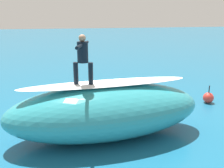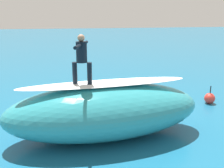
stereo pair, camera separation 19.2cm
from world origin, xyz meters
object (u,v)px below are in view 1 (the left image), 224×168
object	(u,v)px
surfer_riding	(83,56)
surfboard_paddling	(131,100)
buoy_marker	(208,98)
surfer_paddling	(133,97)
surfboard_riding	(84,85)

from	to	relation	value
surfer_riding	surfboard_paddling	bearing A→B (deg)	-109.01
surfer_riding	buoy_marker	world-z (taller)	surfer_riding
surfboard_paddling	surfer_paddling	size ratio (longest dim) A/B	1.29
surfboard_riding	surfer_paddling	distance (m)	4.78
surfboard_riding	surfer_paddling	world-z (taller)	surfboard_riding
surfer_paddling	surfer_riding	bearing A→B (deg)	73.52
surfboard_riding	surfboard_paddling	world-z (taller)	surfboard_riding
surfboard_riding	buoy_marker	distance (m)	6.94
surfer_paddling	buoy_marker	xyz separation A→B (m)	(-3.49, 0.94, 0.06)
surfboard_paddling	buoy_marker	world-z (taller)	buoy_marker
surfboard_riding	surfboard_paddling	distance (m)	4.81
surfboard_paddling	surfer_paddling	distance (m)	0.21
surfboard_riding	surfer_paddling	xyz separation A→B (m)	(-2.72, -3.53, -1.74)
surfer_riding	surfer_paddling	bearing A→B (deg)	-110.62
surfboard_paddling	buoy_marker	distance (m)	3.75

